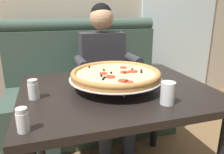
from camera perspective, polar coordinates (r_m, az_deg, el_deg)
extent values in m
cube|color=#384C42|center=(2.24, -5.43, -8.94)|extent=(1.62, 0.60, 0.46)
cube|color=#384C42|center=(2.45, -7.64, 4.59)|extent=(1.62, 0.18, 0.65)
cylinder|color=#384C42|center=(2.40, -8.00, 13.36)|extent=(1.62, 0.14, 0.14)
cube|color=black|center=(1.33, 1.19, -3.64)|extent=(1.13, 0.91, 0.04)
cylinder|color=black|center=(1.78, -18.73, -12.39)|extent=(0.06, 0.06, 0.72)
cylinder|color=black|center=(1.99, 11.27, -8.54)|extent=(0.06, 0.06, 0.72)
cube|color=#2D3342|center=(1.92, -0.97, -3.50)|extent=(0.34, 0.40, 0.15)
cylinder|color=#2D3342|center=(1.82, -1.75, -15.58)|extent=(0.11, 0.11, 0.46)
cylinder|color=#2D3342|center=(1.87, 4.35, -14.56)|extent=(0.11, 0.11, 0.46)
cube|color=#2D2D33|center=(2.06, -2.73, 3.90)|extent=(0.40, 0.22, 0.56)
cylinder|color=#2D2D33|center=(1.79, -8.10, 3.69)|extent=(0.08, 0.28, 0.08)
cylinder|color=#2D2D33|center=(1.92, 5.62, 4.65)|extent=(0.08, 0.28, 0.08)
sphere|color=tan|center=(1.99, -2.75, 15.20)|extent=(0.21, 0.21, 0.21)
sphere|color=black|center=(2.00, -2.84, 16.22)|extent=(0.19, 0.19, 0.19)
cylinder|color=silver|center=(1.18, 3.17, -3.72)|extent=(0.01, 0.01, 0.06)
cylinder|color=silver|center=(1.35, -5.13, -1.12)|extent=(0.01, 0.01, 0.06)
cylinder|color=silver|center=(1.42, 4.88, -0.17)|extent=(0.01, 0.01, 0.06)
torus|color=silver|center=(1.30, 0.96, -0.50)|extent=(0.30, 0.30, 0.01)
cylinder|color=silver|center=(1.30, 0.96, -0.16)|extent=(0.55, 0.55, 0.00)
cylinder|color=#B77F42|center=(1.30, 0.96, 0.30)|extent=(0.53, 0.53, 0.02)
torus|color=#B77F42|center=(1.29, 0.97, 1.11)|extent=(0.53, 0.53, 0.03)
cylinder|color=beige|center=(1.29, 0.96, 0.90)|extent=(0.47, 0.47, 0.01)
cylinder|color=red|center=(1.30, 3.35, 1.27)|extent=(0.05, 0.05, 0.01)
cylinder|color=red|center=(1.21, -0.45, 0.08)|extent=(0.06, 0.06, 0.01)
cylinder|color=red|center=(1.40, 3.01, 2.51)|extent=(0.05, 0.05, 0.01)
cylinder|color=red|center=(1.12, 4.70, -1.40)|extent=(0.05, 0.05, 0.01)
cylinder|color=red|center=(1.14, 2.99, -0.99)|extent=(0.06, 0.06, 0.01)
cylinder|color=red|center=(1.27, -2.27, 0.92)|extent=(0.05, 0.05, 0.01)
cylinder|color=red|center=(1.32, 5.52, 1.51)|extent=(0.06, 0.06, 0.01)
sphere|color=black|center=(1.35, 5.33, 2.05)|extent=(0.01, 0.01, 0.01)
sphere|color=black|center=(1.34, 7.71, 1.76)|extent=(0.01, 0.01, 0.01)
sphere|color=black|center=(1.41, -5.99, 2.63)|extent=(0.01, 0.01, 0.01)
sphere|color=black|center=(1.42, 4.75, 2.72)|extent=(0.01, 0.01, 0.01)
sphere|color=black|center=(1.18, -2.00, -0.12)|extent=(0.01, 0.01, 0.01)
sphere|color=black|center=(1.30, 7.72, 1.27)|extent=(0.01, 0.01, 0.01)
sphere|color=black|center=(1.33, -2.15, 1.87)|extent=(0.01, 0.01, 0.01)
sphere|color=black|center=(1.22, -2.81, 0.37)|extent=(0.01, 0.01, 0.01)
sphere|color=black|center=(1.27, -0.20, 1.17)|extent=(0.01, 0.01, 0.01)
sphere|color=black|center=(1.16, -2.36, -0.54)|extent=(0.01, 0.01, 0.01)
sphere|color=black|center=(1.28, 3.42, 1.14)|extent=(0.01, 0.01, 0.01)
cone|color=#CCC675|center=(1.39, -1.45, 2.79)|extent=(0.04, 0.04, 0.02)
cone|color=#CCC675|center=(1.40, 5.03, 2.82)|extent=(0.04, 0.04, 0.02)
cone|color=#CCC675|center=(1.40, -2.39, 2.87)|extent=(0.04, 0.04, 0.02)
cylinder|color=white|center=(1.22, -19.90, -3.48)|extent=(0.06, 0.06, 0.09)
cylinder|color=#4C6633|center=(1.23, -19.83, -4.16)|extent=(0.05, 0.05, 0.05)
cylinder|color=silver|center=(1.21, -20.15, -1.13)|extent=(0.05, 0.05, 0.02)
cylinder|color=white|center=(0.92, -22.39, -10.94)|extent=(0.05, 0.05, 0.08)
cylinder|color=silver|center=(0.93, -22.25, -11.97)|extent=(0.04, 0.04, 0.04)
cylinder|color=silver|center=(0.90, -22.74, -8.15)|extent=(0.04, 0.04, 0.02)
cylinder|color=silver|center=(1.12, 14.43, -4.11)|extent=(0.07, 0.07, 0.11)
cylinder|color=gold|center=(1.12, 14.36, -5.02)|extent=(0.06, 0.06, 0.08)
cylinder|color=black|center=(3.71, 8.52, 1.43)|extent=(0.02, 0.02, 0.44)
cylinder|color=black|center=(3.80, 12.22, 1.62)|extent=(0.02, 0.02, 0.44)
cylinder|color=black|center=(3.94, 7.26, 2.43)|extent=(0.02, 0.02, 0.44)
cylinder|color=black|center=(4.03, 10.77, 2.60)|extent=(0.02, 0.02, 0.44)
cylinder|color=black|center=(3.82, 9.86, 5.34)|extent=(0.40, 0.40, 0.02)
cube|color=black|center=(3.93, 9.18, 8.70)|extent=(0.32, 0.06, 0.42)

